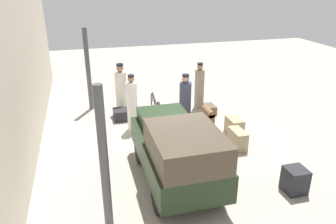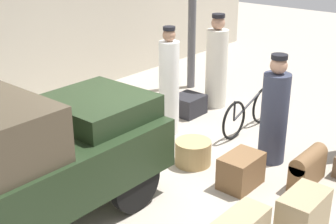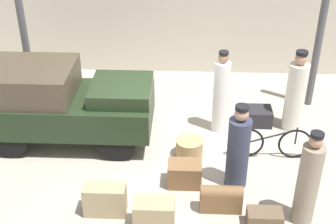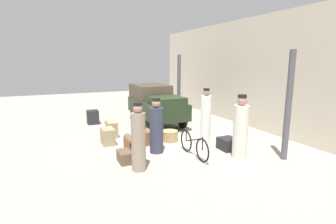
# 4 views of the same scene
# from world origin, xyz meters

# --- Properties ---
(ground_plane) EXTENTS (30.00, 30.00, 0.00)m
(ground_plane) POSITION_xyz_m (0.00, 0.00, 0.00)
(ground_plane) COLOR #A89E8E
(canopy_pillar_left) EXTENTS (0.17, 0.17, 3.06)m
(canopy_pillar_left) POSITION_xyz_m (-3.23, 2.35, 1.53)
(canopy_pillar_left) COLOR #4C4C51
(canopy_pillar_left) RESTS_ON ground
(canopy_pillar_right) EXTENTS (0.17, 0.17, 3.06)m
(canopy_pillar_right) POSITION_xyz_m (3.52, 2.35, 1.53)
(canopy_pillar_right) COLOR #4C4C51
(canopy_pillar_right) RESTS_ON ground
(truck) EXTENTS (3.49, 1.60, 1.69)m
(truck) POSITION_xyz_m (-2.04, 0.59, 0.94)
(truck) COLOR black
(truck) RESTS_ON ground
(bicycle) EXTENTS (1.63, 0.04, 0.71)m
(bicycle) POSITION_xyz_m (2.27, 0.10, 0.35)
(bicycle) COLOR black
(bicycle) RESTS_ON ground
(wicker_basket) EXTENTS (0.55, 0.55, 0.38)m
(wicker_basket) POSITION_xyz_m (0.64, 0.07, 0.19)
(wicker_basket) COLOR tan
(wicker_basket) RESTS_ON ground
(porter_lifting_near_truck) EXTENTS (0.42, 0.42, 1.84)m
(porter_lifting_near_truck) POSITION_xyz_m (2.90, 1.25, 0.84)
(porter_lifting_near_truck) COLOR silver
(porter_lifting_near_truck) RESTS_ON ground
(conductor_in_dark_uniform) EXTENTS (0.35, 0.35, 1.87)m
(conductor_in_dark_uniform) POSITION_xyz_m (1.29, 1.11, 0.87)
(conductor_in_dark_uniform) COLOR white
(conductor_in_dark_uniform) RESTS_ON ground
(porter_standing_middle) EXTENTS (0.37, 0.37, 1.76)m
(porter_standing_middle) POSITION_xyz_m (2.56, -1.68, 0.81)
(porter_standing_middle) COLOR gray
(porter_standing_middle) RESTS_ON ground
(porter_carrying_trunk) EXTENTS (0.41, 0.41, 1.69)m
(porter_carrying_trunk) POSITION_xyz_m (1.51, -0.77, 0.77)
(porter_carrying_trunk) COLOR #33384C
(porter_carrying_trunk) RESTS_ON ground
(trunk_umber_medium) EXTENTS (0.62, 0.42, 0.47)m
(trunk_umber_medium) POSITION_xyz_m (0.55, -0.83, 0.23)
(trunk_umber_medium) COLOR brown
(trunk_umber_medium) RESTS_ON ground
(trunk_large_brown) EXTENTS (0.72, 0.34, 0.56)m
(trunk_large_brown) POSITION_xyz_m (-0.80, -1.65, 0.28)
(trunk_large_brown) COLOR #9E8966
(trunk_large_brown) RESTS_ON ground
(trunk_wicker_pale) EXTENTS (0.58, 0.34, 0.32)m
(trunk_wicker_pale) POSITION_xyz_m (1.90, -1.87, 0.16)
(trunk_wicker_pale) COLOR brown
(trunk_wicker_pale) RESTS_ON ground
(suitcase_small_leather) EXTENTS (0.67, 0.40, 0.54)m
(suitcase_small_leather) POSITION_xyz_m (0.07, -1.97, 0.27)
(suitcase_small_leather) COLOR #9E8966
(suitcase_small_leather) RESTS_ON ground
(suitcase_tan_flat) EXTENTS (0.58, 0.52, 0.37)m
(suitcase_tan_flat) POSITION_xyz_m (2.19, 1.39, 0.19)
(suitcase_tan_flat) COLOR #232328
(suitcase_tan_flat) RESTS_ON ground
(trunk_barrel_dark) EXTENTS (0.73, 0.24, 0.51)m
(trunk_barrel_dark) POSITION_xyz_m (1.19, -1.51, 0.27)
(trunk_barrel_dark) COLOR brown
(trunk_barrel_dark) RESTS_ON ground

